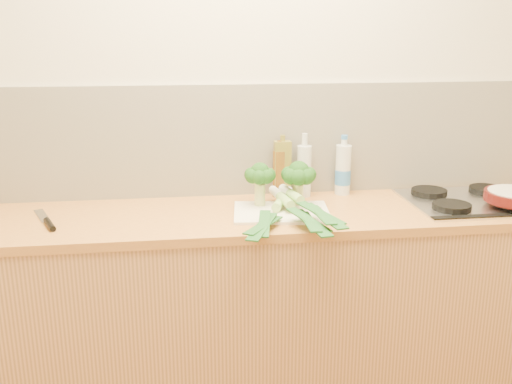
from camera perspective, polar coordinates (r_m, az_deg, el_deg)
room_shell at (r=2.77m, az=-0.84°, el=5.17°), size 3.50×3.50×3.50m
counter at (r=2.73m, az=-0.04°, el=-11.00°), size 3.20×0.62×0.90m
gas_hob at (r=2.86m, az=20.65°, el=-0.77°), size 0.58×0.50×0.04m
chopping_board at (r=2.53m, az=2.56°, el=-2.05°), size 0.45×0.35×0.01m
broccoli_left at (r=2.58m, az=0.39°, el=1.60°), size 0.14×0.14×0.20m
broccoli_right at (r=2.59m, az=4.28°, el=1.69°), size 0.16×0.16×0.20m
leek_front at (r=2.51m, az=2.08°, el=-1.49°), size 0.31×0.69×0.04m
leek_mid at (r=2.47m, az=3.50°, el=-1.34°), size 0.15×0.68×0.04m
leek_back at (r=2.46m, az=4.74°, el=-1.00°), size 0.18×0.61×0.04m
chefs_knife at (r=2.54m, az=-20.10°, el=-2.85°), size 0.16×0.33×0.02m
oil_tin at (r=2.77m, az=2.65°, el=2.36°), size 0.08×0.05×0.30m
glass_bottle at (r=2.78m, az=4.82°, el=2.20°), size 0.07×0.07×0.31m
amber_bottle at (r=2.77m, az=2.34°, el=1.93°), size 0.06×0.06×0.28m
water_bottle at (r=2.84m, az=8.69°, el=2.08°), size 0.08×0.08×0.28m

